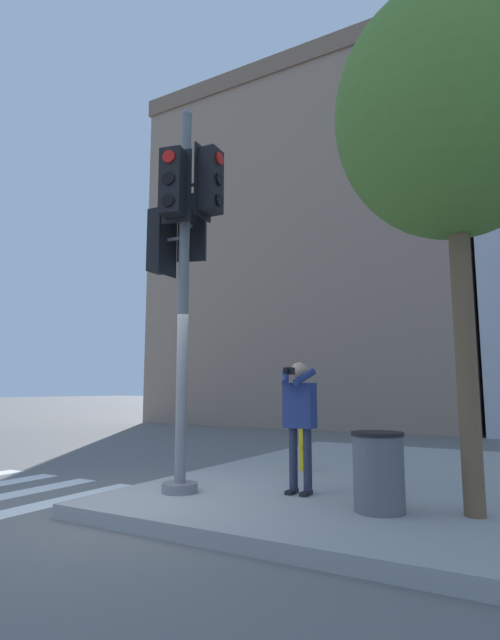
{
  "coord_description": "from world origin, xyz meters",
  "views": [
    {
      "loc": [
        4.51,
        -4.58,
        1.5
      ],
      "look_at": [
        1.04,
        1.42,
        2.46
      ],
      "focal_mm": 28.0,
      "sensor_mm": 36.0,
      "label": 1
    }
  ],
  "objects_px": {
    "person_photographer": "(299,413)",
    "trash_bin": "(378,471)",
    "fire_hydrant": "(304,446)",
    "traffic_signal_pole": "(184,243)",
    "street_tree": "(451,115)"
  },
  "relations": [
    {
      "from": "traffic_signal_pole",
      "to": "trash_bin",
      "type": "xyz_separation_m",
      "value": [
        2.54,
        0.26,
        -2.9
      ]
    },
    {
      "from": "fire_hydrant",
      "to": "trash_bin",
      "type": "distance_m",
      "value": 2.87
    },
    {
      "from": "fire_hydrant",
      "to": "traffic_signal_pole",
      "type": "bearing_deg",
      "value": -105.41
    },
    {
      "from": "person_photographer",
      "to": "trash_bin",
      "type": "relative_size",
      "value": 1.97
    },
    {
      "from": "traffic_signal_pole",
      "to": "trash_bin",
      "type": "height_order",
      "value": "traffic_signal_pole"
    },
    {
      "from": "traffic_signal_pole",
      "to": "fire_hydrant",
      "type": "distance_m",
      "value": 3.88
    },
    {
      "from": "traffic_signal_pole",
      "to": "person_photographer",
      "type": "distance_m",
      "value": 2.8
    },
    {
      "from": "person_photographer",
      "to": "fire_hydrant",
      "type": "xyz_separation_m",
      "value": [
        -0.73,
        1.76,
        -0.62
      ]
    },
    {
      "from": "traffic_signal_pole",
      "to": "street_tree",
      "type": "distance_m",
      "value": 3.7
    },
    {
      "from": "traffic_signal_pole",
      "to": "person_photographer",
      "type": "relative_size",
      "value": 3.16
    },
    {
      "from": "traffic_signal_pole",
      "to": "fire_hydrant",
      "type": "xyz_separation_m",
      "value": [
        0.67,
        2.44,
        -2.94
      ]
    },
    {
      "from": "person_photographer",
      "to": "trash_bin",
      "type": "bearing_deg",
      "value": -20.43
    },
    {
      "from": "street_tree",
      "to": "trash_bin",
      "type": "relative_size",
      "value": 7.07
    },
    {
      "from": "traffic_signal_pole",
      "to": "person_photographer",
      "type": "bearing_deg",
      "value": 26.13
    },
    {
      "from": "person_photographer",
      "to": "street_tree",
      "type": "height_order",
      "value": "street_tree"
    }
  ]
}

